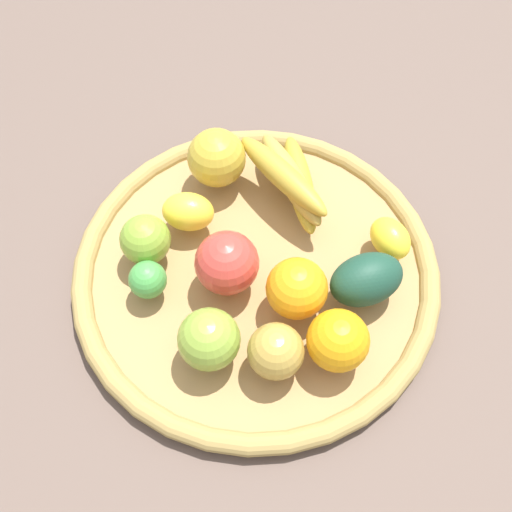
% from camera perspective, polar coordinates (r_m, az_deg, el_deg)
% --- Properties ---
extents(ground_plane, '(2.40, 2.40, 0.00)m').
position_cam_1_polar(ground_plane, '(0.80, 0.00, -1.94)').
color(ground_plane, brown).
rests_on(ground_plane, ground).
extents(basket, '(0.48, 0.48, 0.03)m').
position_cam_1_polar(basket, '(0.78, 0.00, -1.40)').
color(basket, '#A07B4B').
rests_on(basket, ground_plane).
extents(apple_3, '(0.09, 0.09, 0.08)m').
position_cam_1_polar(apple_3, '(0.72, -2.78, -0.67)').
color(apple_3, '#C53A31').
rests_on(apple_3, basket).
extents(avocado, '(0.10, 0.11, 0.06)m').
position_cam_1_polar(avocado, '(0.73, 10.42, -2.20)').
color(avocado, '#193F2F').
rests_on(avocado, basket).
extents(apple_0, '(0.10, 0.10, 0.07)m').
position_cam_1_polar(apple_0, '(0.68, -4.47, -7.88)').
color(apple_0, olive).
rests_on(apple_0, basket).
extents(apple_1, '(0.09, 0.09, 0.08)m').
position_cam_1_polar(apple_1, '(0.82, -3.75, 9.27)').
color(apple_1, gold).
rests_on(apple_1, basket).
extents(lime_0, '(0.06, 0.06, 0.05)m').
position_cam_1_polar(lime_0, '(0.74, -10.23, -2.21)').
color(lime_0, '#429540').
rests_on(lime_0, basket).
extents(banana_bunch, '(0.17, 0.14, 0.06)m').
position_cam_1_polar(banana_bunch, '(0.81, 3.36, 7.29)').
color(banana_bunch, '#AE972A').
rests_on(banana_bunch, basket).
extents(lemon_0, '(0.08, 0.08, 0.05)m').
position_cam_1_polar(lemon_0, '(0.79, -6.44, 4.21)').
color(lemon_0, yellow).
rests_on(lemon_0, basket).
extents(orange_1, '(0.10, 0.10, 0.07)m').
position_cam_1_polar(orange_1, '(0.71, 3.89, -3.10)').
color(orange_1, orange).
rests_on(orange_1, basket).
extents(apple_4, '(0.09, 0.09, 0.06)m').
position_cam_1_polar(apple_4, '(0.76, -10.45, 1.53)').
color(apple_4, olive).
rests_on(apple_4, basket).
extents(orange_0, '(0.10, 0.10, 0.07)m').
position_cam_1_polar(orange_0, '(0.69, 7.77, -7.93)').
color(orange_0, orange).
rests_on(orange_0, basket).
extents(apple_2, '(0.09, 0.09, 0.07)m').
position_cam_1_polar(apple_2, '(0.68, 1.89, -9.01)').
color(apple_2, '#AA8939').
rests_on(apple_2, basket).
extents(lemon_1, '(0.07, 0.07, 0.05)m').
position_cam_1_polar(lemon_1, '(0.78, 12.60, 1.65)').
color(lemon_1, yellow).
rests_on(lemon_1, basket).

